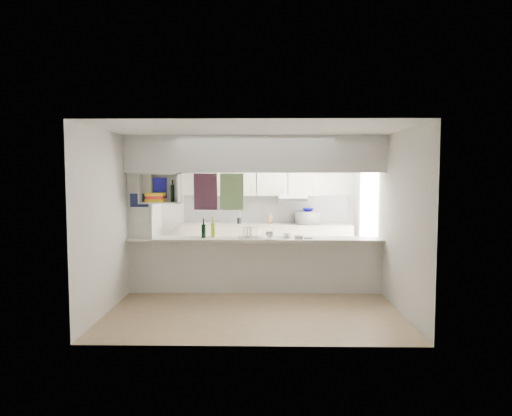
{
  "coord_description": "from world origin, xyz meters",
  "views": [
    {
      "loc": [
        0.15,
        -7.52,
        1.99
      ],
      "look_at": [
        0.01,
        0.5,
        1.38
      ],
      "focal_mm": 32.0,
      "sensor_mm": 36.0,
      "label": 1
    }
  ],
  "objects_px": {
    "bowl": "(308,210)",
    "dish_rack": "(250,233)",
    "microwave": "(307,218)",
    "wine_bottles": "(209,230)"
  },
  "relations": [
    {
      "from": "bowl",
      "to": "dish_rack",
      "type": "distance_m",
      "value": 2.41
    },
    {
      "from": "dish_rack",
      "to": "wine_bottles",
      "type": "distance_m",
      "value": 0.69
    },
    {
      "from": "bowl",
      "to": "wine_bottles",
      "type": "relative_size",
      "value": 0.77
    },
    {
      "from": "microwave",
      "to": "dish_rack",
      "type": "height_order",
      "value": "microwave"
    },
    {
      "from": "bowl",
      "to": "dish_rack",
      "type": "height_order",
      "value": "bowl"
    },
    {
      "from": "microwave",
      "to": "dish_rack",
      "type": "distance_m",
      "value": 2.38
    },
    {
      "from": "microwave",
      "to": "wine_bottles",
      "type": "relative_size",
      "value": 1.42
    },
    {
      "from": "bowl",
      "to": "dish_rack",
      "type": "bearing_deg",
      "value": -119.21
    },
    {
      "from": "microwave",
      "to": "wine_bottles",
      "type": "xyz_separation_m",
      "value": [
        -1.84,
        -2.06,
        -0.01
      ]
    },
    {
      "from": "dish_rack",
      "to": "wine_bottles",
      "type": "height_order",
      "value": "wine_bottles"
    }
  ]
}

